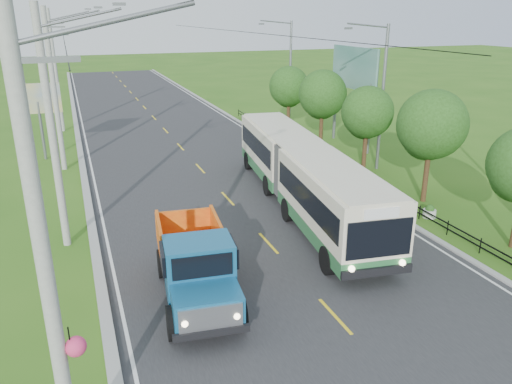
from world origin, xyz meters
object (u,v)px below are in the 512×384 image
bus (303,171)px  tree_third (431,128)px  billboard_left (38,103)px  pole_mid (55,90)px  dump_truck (196,261)px  streetlight_far (289,70)px  billboard_right (354,74)px  planter_near (429,212)px  pole_far (56,71)px  tree_fifth (322,96)px  streetlight_mid (381,93)px  planter_mid (347,168)px  pole_nearest (48,266)px  pole_near (53,130)px  tree_fourth (367,115)px  tree_back (289,88)px  planter_far (295,140)px

bus → tree_third: bearing=-4.2°
tree_third → billboard_left: 25.02m
pole_mid → bus: pole_mid is taller
dump_truck → streetlight_far: bearing=65.8°
tree_third → bus: bearing=168.7°
billboard_left → billboard_right: bearing=-10.4°
planter_near → pole_far: bearing=122.0°
tree_third → dump_truck: 15.10m
streetlight_far → billboard_left: (-20.14, -4.00, -1.04)m
pole_far → tree_fifth: (18.12, -12.86, -1.24)m
pole_mid → dump_truck: 19.08m
tree_fifth → streetlight_mid: 6.28m
billboard_left → bus: size_ratio=0.30×
streetlight_far → planter_mid: streetlight_far is taller
streetlight_mid → bus: bearing=-148.5°
pole_nearest → planter_near: 19.65m
pole_near → planter_near: (16.86, -3.00, -4.81)m
tree_fourth → bus: bearing=-144.7°
bus → dump_truck: 9.91m
tree_fifth → streetlight_far: size_ratio=0.64×
pole_mid → streetlight_mid: pole_mid is taller
billboard_right → bus: billboard_right is taller
pole_nearest → dump_truck: 7.92m
pole_far → dump_truck: pole_far is taller
pole_near → tree_back: size_ratio=1.82×
tree_fourth → planter_near: tree_fourth is taller
pole_mid → pole_nearest: bearing=-89.9°
planter_near → dump_truck: (-12.62, -3.25, 1.19)m
tree_fifth → pole_near: bearing=-148.4°
billboard_left → billboard_right: (21.80, -4.00, 1.48)m
tree_third → planter_mid: (-1.26, 5.86, -3.70)m
tree_fifth → billboard_right: billboard_right is taller
pole_far → planter_far: 20.70m
tree_fourth → streetlight_far: 13.94m
streetlight_mid → tree_third: bearing=-97.6°
planter_mid → planter_far: bearing=90.0°
pole_mid → tree_third: pole_mid is taller
pole_mid → planter_near: size_ratio=14.93×
pole_nearest → planter_near: pole_nearest is taller
tree_fifth → billboard_left: tree_fifth is taller
streetlight_far → dump_truck: 29.40m
tree_fifth → planter_far: (-1.26, 1.86, -3.57)m
pole_mid → billboard_left: pole_mid is taller
planter_far → dump_truck: size_ratio=0.10×
planter_far → bus: (-5.35, -12.54, 1.70)m
pole_nearest → pole_mid: (-0.02, 24.00, 0.16)m
pole_mid → streetlight_mid: 20.16m
streetlight_far → planter_near: bearing=-95.3°
tree_fourth → billboard_left: bearing=153.0°
planter_far → bus: bearing=-113.1°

